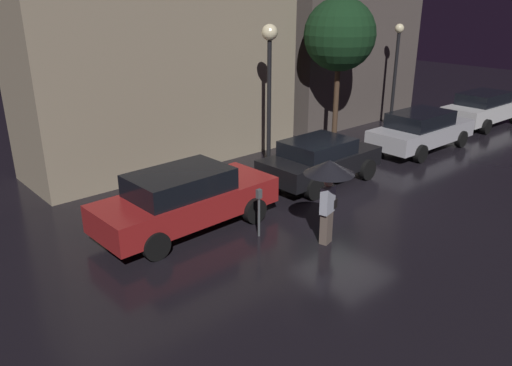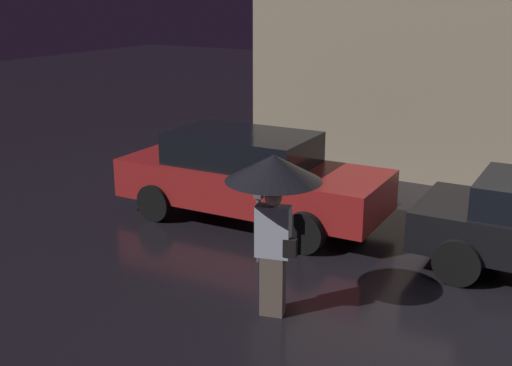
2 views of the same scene
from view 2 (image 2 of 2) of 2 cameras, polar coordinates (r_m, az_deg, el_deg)
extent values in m
cube|color=gray|center=(14.46, 19.83, 13.49)|extent=(9.45, 3.00, 6.52)
cube|color=maroon|center=(11.03, -0.36, -0.02)|extent=(4.67, 1.86, 0.67)
cube|color=black|center=(10.97, -1.20, 3.12)|extent=(2.44, 1.59, 0.53)
cylinder|color=black|center=(11.28, 8.19, -1.60)|extent=(0.65, 0.22, 0.65)
cylinder|color=black|center=(9.78, 4.32, -4.40)|extent=(0.65, 0.22, 0.65)
cylinder|color=black|center=(12.57, -3.99, 0.46)|extent=(0.65, 0.22, 0.65)
cylinder|color=black|center=(11.24, -8.94, -1.71)|extent=(0.65, 0.22, 0.65)
cylinder|color=black|center=(10.72, 19.58, -3.41)|extent=(0.66, 0.22, 0.66)
cylinder|color=black|center=(9.14, 17.47, -6.70)|extent=(0.66, 0.22, 0.66)
cube|color=#66564C|center=(7.95, 1.49, -9.08)|extent=(0.33, 0.26, 0.77)
cube|color=#B2B7C6|center=(7.67, 1.53, -4.32)|extent=(0.45, 0.29, 0.64)
sphere|color=tan|center=(7.52, 1.56, -1.30)|extent=(0.21, 0.21, 0.21)
cylinder|color=black|center=(7.58, 1.55, -2.55)|extent=(0.02, 0.02, 0.76)
cone|color=black|center=(7.42, 1.58, 1.36)|extent=(1.15, 1.15, 0.31)
cube|color=black|center=(7.63, 3.04, -5.75)|extent=(0.18, 0.14, 0.22)
cylinder|color=#4C5154|center=(9.36, 0.23, -4.23)|extent=(0.06, 0.06, 0.99)
cube|color=#4C5154|center=(9.16, 0.24, -0.70)|extent=(0.12, 0.10, 0.22)
camera|label=1|loc=(11.69, -65.41, 15.36)|focal=35.00mm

